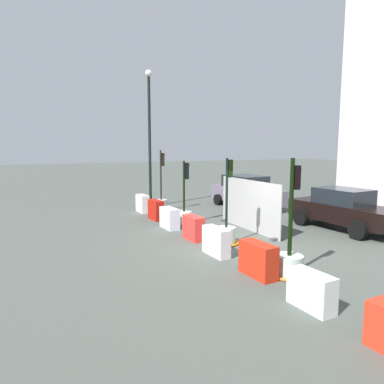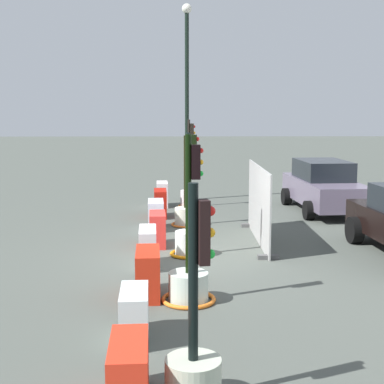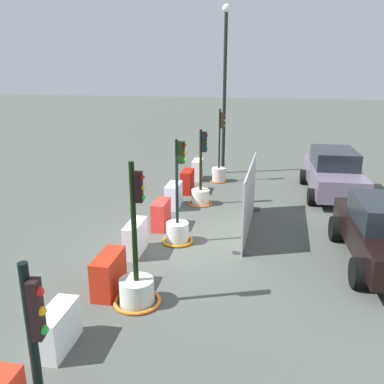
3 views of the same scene
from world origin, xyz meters
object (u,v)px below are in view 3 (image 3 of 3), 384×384
street_lamp_post (225,78)px  construction_barrier_4 (135,238)px  traffic_light_1 (201,192)px  construction_barrier_2 (174,196)px  car_grey_saloon (333,173)px  construction_barrier_5 (109,274)px  traffic_light_3 (137,285)px  traffic_light_0 (219,170)px  construction_barrier_3 (161,214)px  traffic_light_2 (178,227)px  construction_barrier_1 (187,181)px  car_black_sedan (384,233)px  construction_barrier_0 (198,170)px  construction_barrier_6 (58,329)px

street_lamp_post → construction_barrier_4: bearing=-5.9°
traffic_light_1 → construction_barrier_2: (0.50, -0.87, -0.03)m
construction_barrier_2 → car_grey_saloon: 6.29m
construction_barrier_4 → street_lamp_post: (-9.16, 0.95, 3.87)m
construction_barrier_4 → construction_barrier_5: bearing=3.6°
car_grey_saloon → traffic_light_1: bearing=-63.8°
traffic_light_1 → car_grey_saloon: traffic_light_1 is taller
traffic_light_3 → construction_barrier_2: 6.22m
traffic_light_3 → street_lamp_post: 12.08m
traffic_light_0 → construction_barrier_5: traffic_light_0 is taller
construction_barrier_2 → construction_barrier_4: bearing=0.0°
construction_barrier_3 → traffic_light_2: bearing=38.9°
traffic_light_3 → construction_barrier_3: traffic_light_3 is taller
traffic_light_0 → traffic_light_2: 6.69m
construction_barrier_1 → car_grey_saloon: car_grey_saloon is taller
construction_barrier_3 → car_black_sedan: size_ratio=0.22×
construction_barrier_2 → car_grey_saloon: bearing=116.8°
traffic_light_2 → construction_barrier_2: (-2.94, -0.92, -0.03)m
construction_barrier_0 → construction_barrier_4: size_ratio=0.91×
construction_barrier_4 → construction_barrier_3: bearing=176.0°
construction_barrier_2 → car_black_sedan: bearing=63.8°
traffic_light_2 → construction_barrier_3: bearing=-141.1°
traffic_light_0 → construction_barrier_1: (1.89, -0.95, -0.05)m
traffic_light_3 → car_grey_saloon: (-8.98, 4.72, 0.43)m
construction_barrier_1 → construction_barrier_2: 1.85m
construction_barrier_4 → car_black_sedan: 6.28m
construction_barrier_3 → street_lamp_post: size_ratio=0.14×
traffic_light_2 → street_lamp_post: bearing=179.7°
traffic_light_0 → construction_barrier_0: bearing=-96.3°
construction_barrier_2 → street_lamp_post: bearing=169.8°
street_lamp_post → construction_barrier_3: bearing=-6.4°
traffic_light_1 → construction_barrier_6: size_ratio=2.65×
car_black_sedan → car_grey_saloon: (-5.89, -0.62, 0.04)m
construction_barrier_4 → construction_barrier_6: (3.94, 0.04, -0.04)m
street_lamp_post → car_black_sedan: bearing=32.2°
traffic_light_0 → traffic_light_2: size_ratio=1.06×
construction_barrier_1 → traffic_light_0: bearing=153.2°
traffic_light_2 → street_lamp_post: size_ratio=0.40×
construction_barrier_4 → traffic_light_3: bearing=21.1°
construction_barrier_6 → car_black_sedan: (-4.75, 6.18, 0.44)m
construction_barrier_0 → traffic_light_0: bearing=83.7°
construction_barrier_1 → construction_barrier_3: construction_barrier_1 is taller
construction_barrier_0 → construction_barrier_1: (2.00, 0.01, 0.01)m
traffic_light_0 → construction_barrier_3: bearing=-8.7°
construction_barrier_4 → construction_barrier_1: bearing=179.5°
construction_barrier_0 → street_lamp_post: street_lamp_post is taller
traffic_light_3 → construction_barrier_6: (1.65, -0.84, -0.04)m
construction_barrier_5 → street_lamp_post: bearing=175.8°
construction_barrier_0 → construction_barrier_4: bearing=-0.3°
traffic_light_0 → construction_barrier_6: traffic_light_0 is taller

